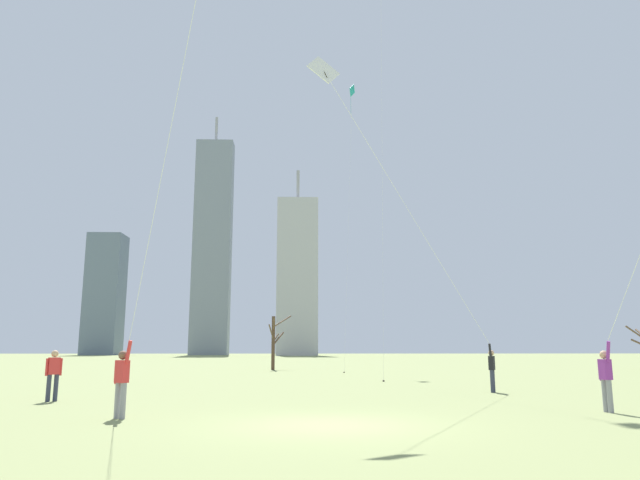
{
  "coord_description": "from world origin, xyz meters",
  "views": [
    {
      "loc": [
        -0.67,
        -13.37,
        1.66
      ],
      "look_at": [
        0.0,
        6.0,
        5.29
      ],
      "focal_mm": 32.69,
      "sensor_mm": 36.0,
      "label": 1
    }
  ],
  "objects_px": {
    "kite_flyer_foreground_left_orange": "(140,284)",
    "bystander_watching_nearby": "(53,373)",
    "kite_flyer_midfield_left_white": "(472,332)",
    "distant_kite_high_overhead_teal": "(352,108)",
    "bare_tree_leftmost": "(274,340)",
    "kite_flyer_midfield_right_purple": "(633,299)"
  },
  "relations": [
    {
      "from": "kite_flyer_midfield_right_purple",
      "to": "bystander_watching_nearby",
      "type": "relative_size",
      "value": 5.45
    },
    {
      "from": "kite_flyer_midfield_left_white",
      "to": "bare_tree_leftmost",
      "type": "distance_m",
      "value": 27.44
    },
    {
      "from": "kite_flyer_midfield_left_white",
      "to": "distant_kite_high_overhead_teal",
      "type": "distance_m",
      "value": 31.69
    },
    {
      "from": "distant_kite_high_overhead_teal",
      "to": "bare_tree_leftmost",
      "type": "height_order",
      "value": "distant_kite_high_overhead_teal"
    },
    {
      "from": "kite_flyer_midfield_right_purple",
      "to": "distant_kite_high_overhead_teal",
      "type": "height_order",
      "value": "distant_kite_high_overhead_teal"
    },
    {
      "from": "kite_flyer_midfield_right_purple",
      "to": "distant_kite_high_overhead_teal",
      "type": "distance_m",
      "value": 38.34
    },
    {
      "from": "bystander_watching_nearby",
      "to": "bare_tree_leftmost",
      "type": "distance_m",
      "value": 29.2
    },
    {
      "from": "kite_flyer_midfield_right_purple",
      "to": "distant_kite_high_overhead_teal",
      "type": "bearing_deg",
      "value": 96.4
    },
    {
      "from": "kite_flyer_foreground_left_orange",
      "to": "bare_tree_leftmost",
      "type": "distance_m",
      "value": 34.48
    },
    {
      "from": "kite_flyer_midfield_right_purple",
      "to": "kite_flyer_midfield_left_white",
      "type": "height_order",
      "value": "kite_flyer_midfield_left_white"
    },
    {
      "from": "kite_flyer_midfield_left_white",
      "to": "bystander_watching_nearby",
      "type": "height_order",
      "value": "kite_flyer_midfield_left_white"
    },
    {
      "from": "kite_flyer_midfield_right_purple",
      "to": "bare_tree_leftmost",
      "type": "xyz_separation_m",
      "value": [
        -10.11,
        34.33,
        -0.45
      ]
    },
    {
      "from": "kite_flyer_midfield_left_white",
      "to": "bare_tree_leftmost",
      "type": "relative_size",
      "value": 2.41
    },
    {
      "from": "kite_flyer_foreground_left_orange",
      "to": "bystander_watching_nearby",
      "type": "xyz_separation_m",
      "value": [
        -4.23,
        5.88,
        -2.26
      ]
    },
    {
      "from": "distant_kite_high_overhead_teal",
      "to": "kite_flyer_midfield_right_purple",
      "type": "bearing_deg",
      "value": -83.6
    },
    {
      "from": "kite_flyer_midfield_right_purple",
      "to": "bare_tree_leftmost",
      "type": "relative_size",
      "value": 1.99
    },
    {
      "from": "kite_flyer_foreground_left_orange",
      "to": "kite_flyer_midfield_left_white",
      "type": "bearing_deg",
      "value": 39.25
    },
    {
      "from": "bystander_watching_nearby",
      "to": "distant_kite_high_overhead_teal",
      "type": "relative_size",
      "value": 0.07
    },
    {
      "from": "kite_flyer_foreground_left_orange",
      "to": "kite_flyer_midfield_left_white",
      "type": "height_order",
      "value": "kite_flyer_foreground_left_orange"
    },
    {
      "from": "bare_tree_leftmost",
      "to": "bystander_watching_nearby",
      "type": "bearing_deg",
      "value": -101.68
    },
    {
      "from": "bystander_watching_nearby",
      "to": "distant_kite_high_overhead_teal",
      "type": "height_order",
      "value": "distant_kite_high_overhead_teal"
    },
    {
      "from": "kite_flyer_foreground_left_orange",
      "to": "bystander_watching_nearby",
      "type": "height_order",
      "value": "kite_flyer_foreground_left_orange"
    }
  ]
}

